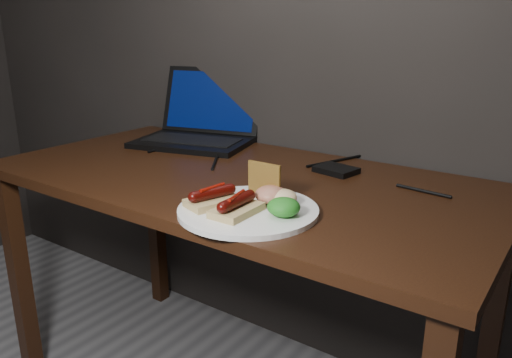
{
  "coord_description": "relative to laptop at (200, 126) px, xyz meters",
  "views": [
    {
      "loc": [
        0.8,
        0.34,
        1.14
      ],
      "look_at": [
        0.2,
        1.19,
        0.82
      ],
      "focal_mm": 35.0,
      "sensor_mm": 36.0,
      "label": 1
    }
  ],
  "objects": [
    {
      "name": "desk",
      "position": [
        0.35,
        -0.25,
        -0.14
      ],
      "size": [
        1.4,
        0.7,
        0.75
      ],
      "color": "black",
      "rests_on": "ground"
    },
    {
      "name": "laptop",
      "position": [
        0.0,
        0.0,
        0.0
      ],
      "size": [
        0.45,
        0.42,
        0.25
      ],
      "color": "black",
      "rests_on": "desk"
    },
    {
      "name": "hard_drive",
      "position": [
        0.57,
        -0.08,
        -0.05
      ],
      "size": [
        0.12,
        0.1,
        0.02
      ],
      "primitive_type": "cube",
      "rotation": [
        0.0,
        0.0,
        -0.18
      ],
      "color": "black",
      "rests_on": "desk"
    },
    {
      "name": "desk_cables",
      "position": [
        0.36,
        -0.09,
        -0.05
      ],
      "size": [
        0.92,
        0.39,
        0.01
      ],
      "color": "black",
      "rests_on": "desk"
    },
    {
      "name": "plate",
      "position": [
        0.55,
        -0.47,
        -0.05
      ],
      "size": [
        0.39,
        0.39,
        0.01
      ],
      "primitive_type": "cylinder",
      "rotation": [
        0.0,
        0.0,
        -0.34
      ],
      "color": "white",
      "rests_on": "desk"
    },
    {
      "name": "bread_sausage_left",
      "position": [
        0.47,
        -0.5,
        -0.02
      ],
      "size": [
        0.1,
        0.13,
        0.04
      ],
      "color": "#CFB979",
      "rests_on": "plate"
    },
    {
      "name": "bread_sausage_center",
      "position": [
        0.55,
        -0.51,
        -0.02
      ],
      "size": [
        0.07,
        0.12,
        0.04
      ],
      "color": "#CFB979",
      "rests_on": "plate"
    },
    {
      "name": "crispbread",
      "position": [
        0.54,
        -0.4,
        0.0
      ],
      "size": [
        0.09,
        0.01,
        0.08
      ],
      "primitive_type": "cube",
      "color": "olive",
      "rests_on": "plate"
    },
    {
      "name": "salad_greens",
      "position": [
        0.64,
        -0.46,
        -0.02
      ],
      "size": [
        0.07,
        0.07,
        0.04
      ],
      "primitive_type": "ellipsoid",
      "color": "#136015",
      "rests_on": "plate"
    },
    {
      "name": "salsa_mound",
      "position": [
        0.57,
        -0.41,
        -0.02
      ],
      "size": [
        0.07,
        0.07,
        0.04
      ],
      "primitive_type": "ellipsoid",
      "color": "#AB1211",
      "rests_on": "plate"
    },
    {
      "name": "coleslaw_mound",
      "position": [
        0.6,
        -0.41,
        -0.02
      ],
      "size": [
        0.06,
        0.06,
        0.04
      ],
      "primitive_type": "ellipsoid",
      "color": "silver",
      "rests_on": "plate"
    }
  ]
}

